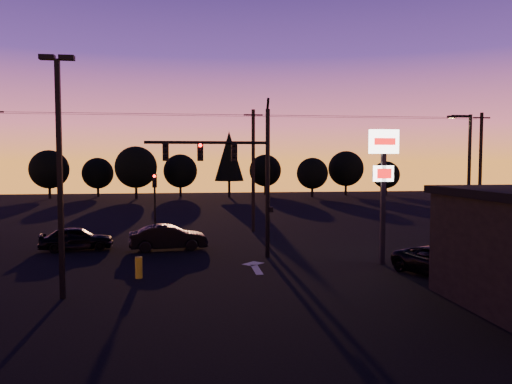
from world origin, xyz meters
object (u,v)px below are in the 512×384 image
car_left (77,238)px  suv_parked (443,262)px  parking_lot_light (59,160)px  pylon_sign (383,167)px  traffic_signal_mast (238,166)px  secondary_signal (155,196)px  car_mid (168,237)px  streetlight (468,174)px  bollard (139,268)px

car_left → suv_parked: size_ratio=0.87×
parking_lot_light → pylon_sign: parking_lot_light is taller
traffic_signal_mast → secondary_signal: traffic_signal_mast is taller
parking_lot_light → car_mid: bearing=70.4°
secondary_signal → pylon_sign: size_ratio=0.64×
pylon_sign → car_mid: (-10.94, 5.48, -4.17)m
secondary_signal → pylon_sign: (12.00, -9.99, 2.05)m
secondary_signal → pylon_sign: pylon_sign is taller
car_left → pylon_sign: bearing=-117.2°
car_mid → parking_lot_light: bearing=153.5°
pylon_sign → streetlight: streetlight is taller
pylon_sign → secondary_signal: bearing=140.2°
car_mid → suv_parked: (12.56, -8.56, -0.08)m
pylon_sign → suv_parked: pylon_sign is taller
bollard → parking_lot_light: bearing=-130.5°
traffic_signal_mast → pylon_sign: bearing=-19.4°
streetlight → suv_parked: 9.61m
streetlight → bollard: streetlight is taller
bollard → suv_parked: bearing=-6.6°
car_mid → traffic_signal_mast: bearing=-134.7°
parking_lot_light → car_left: 11.68m
streetlight → bollard: (-18.86, -5.52, -3.94)m
traffic_signal_mast → pylon_sign: (7.10, -2.49, -0.02)m
streetlight → car_left: (-23.17, 2.10, -3.72)m
traffic_signal_mast → suv_parked: (8.71, -5.58, -4.28)m
bollard → traffic_signal_mast: bearing=39.6°
bollard → car_mid: (1.01, 7.00, 0.26)m
streetlight → car_mid: streetlight is taller
car_mid → pylon_sign: bearing=-123.5°
secondary_signal → car_mid: size_ratio=0.97×
secondary_signal → streetlight: size_ratio=0.54×
traffic_signal_mast → bollard: (-4.85, -4.02, -4.46)m
bollard → suv_parked: 13.66m
bollard → car_mid: car_mid is taller
parking_lot_light → bollard: bearing=49.5°
secondary_signal → streetlight: bearing=-17.6°
streetlight → secondary_signal: bearing=162.4°
suv_parked → car_mid: bearing=125.6°
pylon_sign → car_mid: 12.93m
secondary_signal → car_mid: bearing=-76.8°
pylon_sign → parking_lot_light: bearing=-162.8°
traffic_signal_mast → parking_lot_light: size_ratio=0.94×
traffic_signal_mast → bollard: size_ratio=8.98×
traffic_signal_mast → streetlight: (14.01, 1.51, -0.52)m
streetlight → car_left: size_ratio=1.94×
car_mid → car_left: bearing=76.4°
car_left → car_mid: car_mid is taller
traffic_signal_mast → car_left: (-9.17, 3.61, -4.23)m
suv_parked → bollard: bearing=153.3°
pylon_sign → car_mid: pylon_sign is taller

